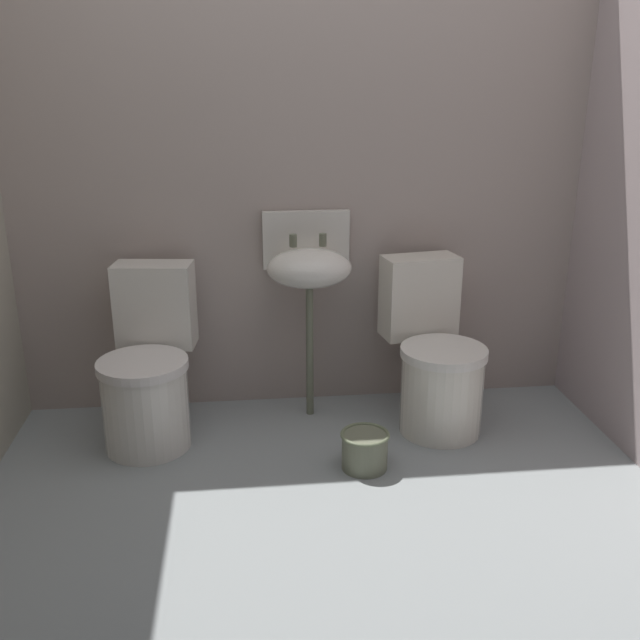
{
  "coord_description": "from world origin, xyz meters",
  "views": [
    {
      "loc": [
        -0.29,
        -2.32,
        1.59
      ],
      "look_at": [
        0.0,
        0.26,
        0.7
      ],
      "focal_mm": 39.73,
      "sensor_mm": 36.0,
      "label": 1
    }
  ],
  "objects": [
    {
      "name": "wall_back",
      "position": [
        0.0,
        1.11,
        1.21
      ],
      "size": [
        3.16,
        0.1,
        2.41
      ],
      "primitive_type": "cube",
      "color": "#A6948C",
      "rests_on": "ground"
    },
    {
      "name": "bucket",
      "position": [
        0.2,
        0.32,
        0.09
      ],
      "size": [
        0.21,
        0.21,
        0.17
      ],
      "color": "#666954",
      "rests_on": "ground"
    },
    {
      "name": "sink",
      "position": [
        0.02,
        0.9,
        0.75
      ],
      "size": [
        0.42,
        0.35,
        0.99
      ],
      "color": "#666954",
      "rests_on": "ground"
    },
    {
      "name": "toilet_left",
      "position": [
        -0.73,
        0.71,
        0.32
      ],
      "size": [
        0.45,
        0.63,
        0.78
      ],
      "rotation": [
        0.0,
        0.0,
        3.02
      ],
      "color": "silver",
      "rests_on": "ground"
    },
    {
      "name": "ground_plane",
      "position": [
        0.0,
        0.0,
        -0.04
      ],
      "size": [
        3.16,
        2.52,
        0.08
      ],
      "primitive_type": "cube",
      "color": "gray"
    },
    {
      "name": "toilet_right",
      "position": [
        0.6,
        0.71,
        0.32
      ],
      "size": [
        0.47,
        0.65,
        0.78
      ],
      "rotation": [
        0.0,
        0.0,
        3.31
      ],
      "color": "silver",
      "rests_on": "ground"
    }
  ]
}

